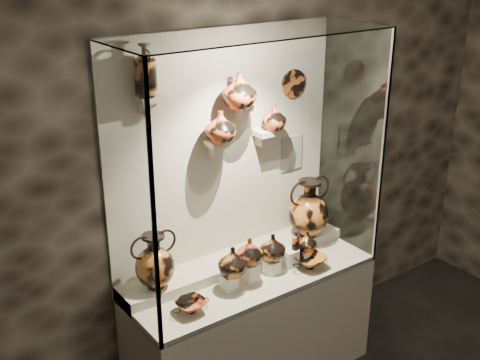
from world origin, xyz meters
The scene contains 35 objects.
wall_back centered at (0.00, 2.50, 1.60)m, with size 5.00×0.02×3.20m, color #2D231C.
plinth centered at (0.00, 2.18, 0.40)m, with size 1.70×0.60×0.80m, color beige.
front_tier centered at (0.00, 2.18, 0.82)m, with size 1.68×0.58×0.03m, color #B8AD8F.
rear_tier centered at (0.00, 2.35, 0.85)m, with size 1.70×0.25×0.10m, color #B8AD8F.
back_panel centered at (0.00, 2.50, 1.60)m, with size 1.70×0.03×1.60m, color beige.
glass_front centered at (0.00, 1.88, 1.60)m, with size 1.70×0.01×1.60m, color white.
glass_left centered at (-0.85, 2.18, 1.60)m, with size 0.01×0.60×1.60m, color white.
glass_right centered at (0.85, 2.18, 1.60)m, with size 0.01×0.60×1.60m, color white.
glass_top centered at (0.00, 2.18, 2.40)m, with size 1.70×0.60×0.01m, color white.
frame_post_left centered at (-0.84, 1.89, 1.60)m, with size 0.02×0.02×1.60m, color gray.
frame_post_right centered at (0.84, 1.89, 1.60)m, with size 0.02×0.02×1.60m, color gray.
pedestal_a centered at (-0.22, 2.13, 0.88)m, with size 0.09×0.09×0.10m, color silver.
pedestal_b centered at (-0.05, 2.13, 0.90)m, with size 0.09×0.09×0.13m, color silver.
pedestal_c centered at (0.12, 2.13, 0.88)m, with size 0.09×0.09×0.09m, color silver.
pedestal_d centered at (0.28, 2.13, 0.89)m, with size 0.09×0.09×0.12m, color silver.
pedestal_e centered at (0.42, 2.13, 0.87)m, with size 0.09×0.09×0.08m, color silver.
bracket_ul centered at (-0.55, 2.42, 2.05)m, with size 0.14×0.12×0.04m, color beige.
bracket_ca centered at (-0.10, 2.42, 1.70)m, with size 0.14×0.12×0.04m, color beige.
bracket_cb centered at (0.10, 2.42, 1.90)m, with size 0.10×0.12×0.04m, color beige.
bracket_cc centered at (0.28, 2.42, 1.70)m, with size 0.14×0.12×0.04m, color beige.
amphora_left centered at (-0.63, 2.33, 1.08)m, with size 0.29×0.29×0.36m, color #B46022, non-canonical shape.
amphora_right centered at (0.59, 2.30, 1.11)m, with size 0.34×0.34×0.43m, color #B46022, non-canonical shape.
jug_a centered at (-0.20, 2.11, 1.03)m, with size 0.19×0.19×0.19m, color #B46022.
jug_b centered at (-0.07, 2.12, 1.05)m, with size 0.18×0.18×0.18m, color #C44822.
jug_c centered at (0.14, 2.15, 1.01)m, with size 0.17×0.17×0.18m, color #B46022.
jug_e centered at (0.42, 2.11, 0.98)m, with size 0.13×0.13×0.14m, color #B46022.
lekythos_small centered at (0.32, 2.12, 1.02)m, with size 0.06×0.06×0.14m, color #C44822, non-canonical shape.
kylix_left centered at (-0.55, 2.06, 0.88)m, with size 0.23×0.20×0.09m, color #C44822, non-canonical shape.
kylix_right centered at (0.37, 2.03, 0.88)m, with size 0.27×0.23×0.11m, color #B46022, non-canonical shape.
lekythos_tall centered at (-0.58, 2.40, 2.23)m, with size 0.13×0.13×0.33m, color #B46022, non-canonical shape.
ovoid_vase_a centered at (-0.11, 2.37, 1.82)m, with size 0.19×0.19×0.20m, color #C44822.
ovoid_vase_b centered at (0.03, 2.36, 2.03)m, with size 0.21×0.21×0.22m, color #C44822.
ovoid_vase_c centered at (0.33, 2.39, 1.80)m, with size 0.16×0.16×0.17m, color #C44822.
wall_plate centered at (0.55, 2.47, 1.98)m, with size 0.19×0.19×0.02m, color #A65220.
info_placard centered at (0.56, 2.47, 1.48)m, with size 0.19×0.01×0.25m, color beige.
Camera 1 is at (-2.08, -0.56, 2.88)m, focal length 45.00 mm.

